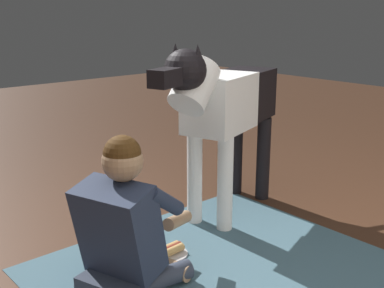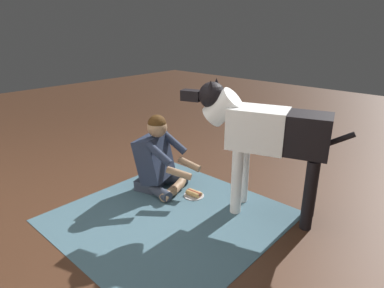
# 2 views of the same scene
# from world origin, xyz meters

# --- Properties ---
(ground_plane) EXTENTS (14.65, 14.65, 0.00)m
(ground_plane) POSITION_xyz_m (0.00, 0.00, 0.00)
(ground_plane) COLOR #45291A
(area_rug) EXTENTS (1.87, 1.89, 0.01)m
(area_rug) POSITION_xyz_m (-0.22, 0.21, 0.00)
(area_rug) COLOR #436472
(area_rug) RESTS_ON ground
(person_sitting_on_floor) EXTENTS (0.73, 0.60, 0.85)m
(person_sitting_on_floor) POSITION_xyz_m (0.27, -0.11, 0.35)
(person_sitting_on_floor) COLOR #303748
(person_sitting_on_floor) RESTS_ON ground
(large_dog) EXTENTS (1.50, 0.63, 1.25)m
(large_dog) POSITION_xyz_m (-0.78, -0.45, 0.80)
(large_dog) COLOR white
(large_dog) RESTS_ON ground
(hot_dog_on_plate) EXTENTS (0.21, 0.21, 0.06)m
(hot_dog_on_plate) POSITION_xyz_m (-0.13, -0.24, 0.03)
(hot_dog_on_plate) COLOR silver
(hot_dog_on_plate) RESTS_ON ground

